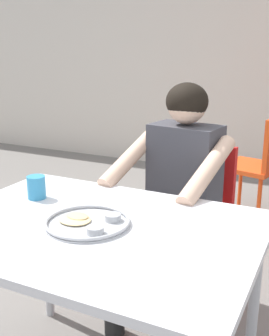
# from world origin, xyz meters

# --- Properties ---
(back_wall) EXTENTS (12.00, 0.12, 3.40)m
(back_wall) POSITION_xyz_m (0.00, 3.43, 1.70)
(back_wall) COLOR silver
(back_wall) RESTS_ON ground
(table_foreground) EXTENTS (1.16, 0.84, 0.76)m
(table_foreground) POSITION_xyz_m (0.09, -0.04, 0.68)
(table_foreground) COLOR silver
(table_foreground) RESTS_ON ground
(thali_tray) EXTENTS (0.31, 0.31, 0.03)m
(thali_tray) POSITION_xyz_m (0.07, -0.05, 0.77)
(thali_tray) COLOR #B7BABF
(thali_tray) RESTS_ON table_foreground
(drinking_cup) EXTENTS (0.08, 0.08, 0.10)m
(drinking_cup) POSITION_xyz_m (-0.27, 0.09, 0.81)
(drinking_cup) COLOR #338CBF
(drinking_cup) RESTS_ON table_foreground
(chair_foreground) EXTENTS (0.44, 0.45, 0.87)m
(chair_foreground) POSITION_xyz_m (0.18, 0.83, 0.50)
(chair_foreground) COLOR red
(chair_foreground) RESTS_ON ground
(diner_foreground) EXTENTS (0.55, 0.59, 1.21)m
(diner_foreground) POSITION_xyz_m (0.15, 0.61, 0.72)
(diner_foreground) COLOR #242424
(diner_foreground) RESTS_ON ground
(chair_red_left) EXTENTS (0.48, 0.50, 0.87)m
(chair_red_left) POSITION_xyz_m (0.32, 2.09, 0.51)
(chair_red_left) COLOR #EF4D19
(chair_red_left) RESTS_ON ground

